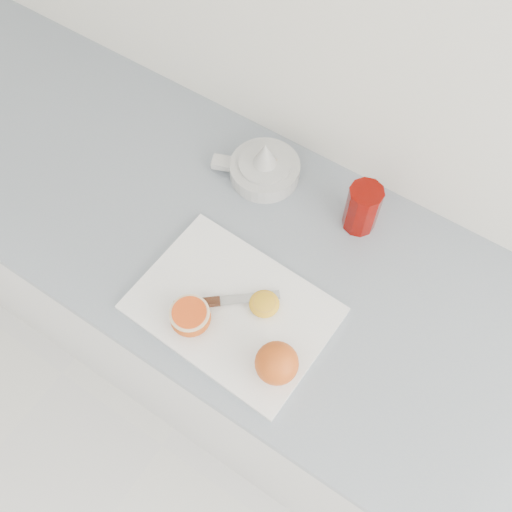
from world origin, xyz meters
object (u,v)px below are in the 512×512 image
object	(u,v)px
red_tumbler	(362,209)
half_orange	(190,317)
citrus_juicer	(264,167)
counter	(274,340)
cutting_board	(233,309)

from	to	relation	value
red_tumbler	half_orange	bearing A→B (deg)	-112.31
half_orange	red_tumbler	xyz separation A→B (m)	(0.16, 0.39, 0.02)
half_orange	citrus_juicer	bearing A→B (deg)	102.11
counter	cutting_board	xyz separation A→B (m)	(-0.02, -0.14, 0.45)
cutting_board	red_tumbler	bearing A→B (deg)	70.80
counter	half_orange	world-z (taller)	half_orange
counter	red_tumbler	bearing A→B (deg)	64.15
citrus_juicer	cutting_board	bearing A→B (deg)	-67.38
counter	half_orange	size ratio (longest dim) A/B	28.23
cutting_board	half_orange	world-z (taller)	half_orange
red_tumbler	counter	bearing A→B (deg)	-115.85
half_orange	citrus_juicer	xyz separation A→B (m)	(-0.08, 0.39, -0.01)
counter	red_tumbler	xyz separation A→B (m)	(0.09, 0.18, 0.50)
counter	half_orange	distance (m)	0.53
counter	citrus_juicer	xyz separation A→B (m)	(-0.16, 0.18, 0.47)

